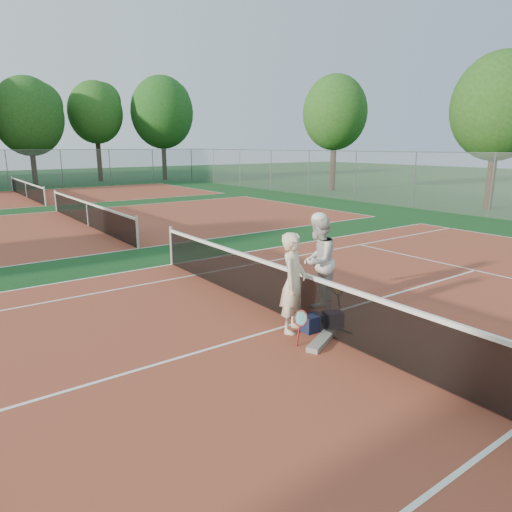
# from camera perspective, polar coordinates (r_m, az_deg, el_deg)

# --- Properties ---
(ground) EXTENTS (130.00, 130.00, 0.00)m
(ground) POSITION_cam_1_polar(r_m,az_deg,el_deg) (8.92, 5.36, -8.29)
(ground) COLOR #0F3916
(ground) RESTS_ON ground
(court_main) EXTENTS (23.77, 10.97, 0.01)m
(court_main) POSITION_cam_1_polar(r_m,az_deg,el_deg) (8.92, 5.36, -8.28)
(court_main) COLOR brown
(court_main) RESTS_ON ground
(court_far_a) EXTENTS (23.77, 10.97, 0.01)m
(court_far_a) POSITION_cam_1_polar(r_m,az_deg,el_deg) (20.70, -20.19, 3.57)
(court_far_a) COLOR brown
(court_far_a) RESTS_ON ground
(court_far_b) EXTENTS (23.77, 10.97, 0.01)m
(court_far_b) POSITION_cam_1_polar(r_m,az_deg,el_deg) (33.79, -26.70, 6.56)
(court_far_b) COLOR brown
(court_far_b) RESTS_ON ground
(net_main) EXTENTS (0.10, 10.98, 1.02)m
(net_main) POSITION_cam_1_polar(r_m,az_deg,el_deg) (8.75, 5.44, -5.19)
(net_main) COLOR black
(net_main) RESTS_ON ground
(net_far_a) EXTENTS (0.10, 10.98, 1.02)m
(net_far_a) POSITION_cam_1_polar(r_m,az_deg,el_deg) (20.63, -20.30, 4.96)
(net_far_a) COLOR black
(net_far_a) RESTS_ON ground
(net_far_b) EXTENTS (0.10, 10.98, 1.02)m
(net_far_b) POSITION_cam_1_polar(r_m,az_deg,el_deg) (33.75, -26.79, 7.42)
(net_far_b) COLOR black
(net_far_b) RESTS_ON ground
(fence_back) EXTENTS (32.00, 0.06, 3.00)m
(fence_back) POSITION_cam_1_polar(r_m,az_deg,el_deg) (40.59, -28.67, 9.43)
(fence_back) COLOR slate
(fence_back) RESTS_ON ground
(fence_right) EXTENTS (0.06, 54.50, 3.00)m
(fence_right) POSITION_cam_1_polar(r_m,az_deg,el_deg) (25.17, 23.12, 8.41)
(fence_right) COLOR slate
(fence_right) RESTS_ON ground
(player_a) EXTENTS (0.80, 0.74, 1.84)m
(player_a) POSITION_cam_1_polar(r_m,az_deg,el_deg) (8.24, 4.68, -3.36)
(player_a) COLOR beige
(player_a) RESTS_ON ground
(player_b) EXTENTS (1.17, 1.07, 1.93)m
(player_b) POSITION_cam_1_polar(r_m,az_deg,el_deg) (9.66, 7.75, -0.63)
(player_b) COLOR silver
(player_b) RESTS_ON ground
(racket_red) EXTENTS (0.35, 0.36, 0.57)m
(racket_red) POSITION_cam_1_polar(r_m,az_deg,el_deg) (7.98, 5.60, -8.82)
(racket_red) COLOR maroon
(racket_red) RESTS_ON ground
(racket_black_held) EXTENTS (0.34, 0.35, 0.56)m
(racket_black_held) POSITION_cam_1_polar(r_m,az_deg,el_deg) (9.60, 10.05, -5.05)
(racket_black_held) COLOR black
(racket_black_held) RESTS_ON ground
(racket_spare) EXTENTS (0.33, 0.63, 0.03)m
(racket_spare) POSITION_cam_1_polar(r_m,az_deg,el_deg) (8.78, 9.47, -8.70)
(racket_spare) COLOR black
(racket_spare) RESTS_ON ground
(sports_bag_navy) EXTENTS (0.40, 0.28, 0.31)m
(sports_bag_navy) POSITION_cam_1_polar(r_m,az_deg,el_deg) (8.52, 7.05, -8.31)
(sports_bag_navy) COLOR black
(sports_bag_navy) RESTS_ON ground
(sports_bag_purple) EXTENTS (0.43, 0.37, 0.30)m
(sports_bag_purple) POSITION_cam_1_polar(r_m,az_deg,el_deg) (8.76, 9.56, -7.83)
(sports_bag_purple) COLOR black
(sports_bag_purple) RESTS_ON ground
(net_cover_canvas) EXTENTS (0.89, 0.57, 0.09)m
(net_cover_canvas) POSITION_cam_1_polar(r_m,az_deg,el_deg) (8.07, 8.13, -10.48)
(net_cover_canvas) COLOR slate
(net_cover_canvas) RESTS_ON ground
(water_bottle) EXTENTS (0.09, 0.09, 0.30)m
(water_bottle) POSITION_cam_1_polar(r_m,az_deg,el_deg) (8.96, 9.18, -7.30)
(water_bottle) COLOR #AEC7DC
(water_bottle) RESTS_ON ground
(tree_back_3) EXTENTS (5.68, 5.68, 8.96)m
(tree_back_3) POSITION_cam_1_polar(r_m,az_deg,el_deg) (44.25, -26.58, 15.32)
(tree_back_3) COLOR #382314
(tree_back_3) RESTS_ON ground
(tree_back_4) EXTENTS (4.94, 4.94, 9.16)m
(tree_back_4) POSITION_cam_1_polar(r_m,az_deg,el_deg) (46.75, -19.43, 16.54)
(tree_back_4) COLOR #382314
(tree_back_4) RESTS_ON ground
(tree_back_5) EXTENTS (6.01, 6.01, 9.90)m
(tree_back_5) POSITION_cam_1_polar(r_m,az_deg,el_deg) (47.34, -11.67, 17.14)
(tree_back_5) COLOR #382314
(tree_back_5) RESTS_ON ground
(tree_right_0) EXTENTS (4.73, 4.73, 7.97)m
(tree_right_0) POSITION_cam_1_polar(r_m,az_deg,el_deg) (27.32, 28.13, 16.11)
(tree_right_0) COLOR #382314
(tree_right_0) RESTS_ON ground
(tree_right_1) EXTENTS (4.69, 4.69, 8.37)m
(tree_right_1) POSITION_cam_1_polar(r_m,az_deg,el_deg) (35.39, 9.84, 17.21)
(tree_right_1) COLOR #382314
(tree_right_1) RESTS_ON ground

